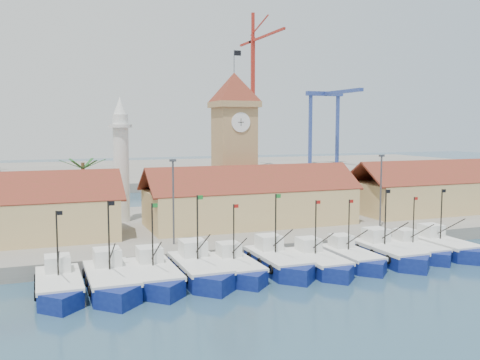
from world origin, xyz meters
name	(u,v)px	position (x,y,z in m)	size (l,w,h in m)	color
ground	(330,276)	(0.00, 0.00, 0.00)	(400.00, 400.00, 0.00)	#1C374B
quay	(239,224)	(0.00, 24.00, 0.75)	(140.00, 32.00, 1.50)	gray
terminal	(132,172)	(0.00, 110.00, 1.00)	(240.00, 80.00, 2.00)	gray
boat_0	(59,288)	(-23.95, 2.61, 0.77)	(3.57, 9.78, 7.40)	#0B1555
boat_1	(111,282)	(-19.77, 2.34, 0.83)	(3.90, 10.67, 8.08)	#0B1555
boat_2	(155,277)	(-15.96, 2.70, 0.79)	(3.68, 10.07, 7.62)	#0B1555
boat_3	(201,271)	(-11.72, 2.99, 0.84)	(3.92, 10.74, 8.13)	#0B1555
boat_4	(237,269)	(-8.27, 2.85, 0.73)	(3.42, 9.38, 7.09)	#0B1555
boat_5	(279,263)	(-3.78, 3.14, 0.81)	(3.79, 10.37, 7.85)	#0B1555
boat_6	(320,264)	(-0.12, 1.86, 0.74)	(3.47, 9.50, 7.19)	#0B1555
boat_7	(353,259)	(3.99, 2.43, 0.72)	(3.37, 9.23, 6.98)	#0B1555
boat_8	(390,254)	(8.43, 2.39, 0.81)	(3.79, 10.39, 7.86)	#0B1555
boat_9	(418,251)	(12.47, 3.06, 0.70)	(3.27, 8.95, 6.77)	#0B1555
boat_10	(446,248)	(16.07, 2.83, 0.78)	(3.62, 9.93, 7.51)	#0B1555
hall_center	(250,205)	(0.00, 20.00, 3.99)	(27.04, 10.13, 7.61)	tan
hall_right	(450,194)	(32.00, 20.00, 3.99)	(31.20, 10.13, 7.61)	tan
clock_tower	(234,141)	(0.00, 26.00, 11.96)	(5.80, 5.80, 22.70)	#A17B53
minaret	(121,159)	(-15.00, 28.00, 9.73)	(3.00, 3.00, 16.30)	silver
palm_tree	(83,189)	(-20.00, 26.00, 6.25)	(5.60, 5.03, 8.39)	brown
lamp_posts	(281,192)	(0.50, 12.00, 6.48)	(80.70, 0.25, 9.03)	#3F3F44
crane_red_right	(254,82)	(35.01, 103.85, 26.82)	(1.00, 31.30, 44.96)	#A62319
gantry	(330,107)	(62.00, 106.65, 20.04)	(13.00, 22.00, 23.20)	#2E428E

